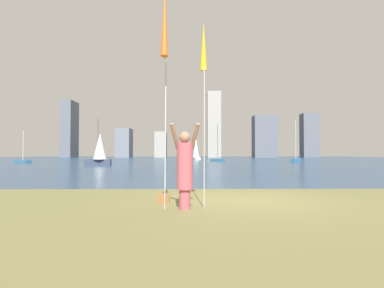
{
  "coord_description": "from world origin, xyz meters",
  "views": [
    {
      "loc": [
        -1.53,
        -8.69,
        1.22
      ],
      "look_at": [
        -1.3,
        6.82,
        1.65
      ],
      "focal_mm": 31.08,
      "sensor_mm": 36.0,
      "label": 1
    }
  ],
  "objects_px": {
    "person": "(185,167)",
    "bag": "(164,199)",
    "sailboat_1": "(218,160)",
    "sailboat_3": "(296,159)",
    "kite_flag_left": "(165,26)",
    "kite_flag_right": "(204,52)",
    "sailboat_7": "(23,161)",
    "sailboat_0": "(196,149)",
    "sailboat_6": "(100,149)"
  },
  "relations": [
    {
      "from": "kite_flag_right",
      "to": "sailboat_7",
      "type": "height_order",
      "value": "kite_flag_right"
    },
    {
      "from": "bag",
      "to": "sailboat_7",
      "type": "distance_m",
      "value": 39.5
    },
    {
      "from": "sailboat_1",
      "to": "sailboat_6",
      "type": "height_order",
      "value": "sailboat_1"
    },
    {
      "from": "person",
      "to": "kite_flag_left",
      "type": "relative_size",
      "value": 0.39
    },
    {
      "from": "sailboat_0",
      "to": "sailboat_1",
      "type": "bearing_deg",
      "value": -74.71
    },
    {
      "from": "sailboat_1",
      "to": "sailboat_6",
      "type": "xyz_separation_m",
      "value": [
        -13.48,
        -16.23,
        1.39
      ]
    },
    {
      "from": "person",
      "to": "bag",
      "type": "relative_size",
      "value": 6.53
    },
    {
      "from": "kite_flag_left",
      "to": "sailboat_7",
      "type": "height_order",
      "value": "kite_flag_left"
    },
    {
      "from": "sailboat_3",
      "to": "sailboat_6",
      "type": "distance_m",
      "value": 25.91
    },
    {
      "from": "bag",
      "to": "person",
      "type": "bearing_deg",
      "value": -57.13
    },
    {
      "from": "person",
      "to": "sailboat_3",
      "type": "height_order",
      "value": "sailboat_3"
    },
    {
      "from": "sailboat_0",
      "to": "sailboat_1",
      "type": "distance_m",
      "value": 11.37
    },
    {
      "from": "bag",
      "to": "sailboat_0",
      "type": "bearing_deg",
      "value": 87.63
    },
    {
      "from": "kite_flag_right",
      "to": "sailboat_1",
      "type": "bearing_deg",
      "value": 84.36
    },
    {
      "from": "person",
      "to": "sailboat_3",
      "type": "distance_m",
      "value": 40.07
    },
    {
      "from": "sailboat_7",
      "to": "bag",
      "type": "bearing_deg",
      "value": -59.4
    },
    {
      "from": "sailboat_1",
      "to": "sailboat_7",
      "type": "bearing_deg",
      "value": -162.46
    },
    {
      "from": "sailboat_0",
      "to": "bag",
      "type": "bearing_deg",
      "value": -92.37
    },
    {
      "from": "kite_flag_left",
      "to": "sailboat_6",
      "type": "distance_m",
      "value": 28.18
    },
    {
      "from": "person",
      "to": "bag",
      "type": "xyz_separation_m",
      "value": [
        -0.52,
        0.8,
        -0.81
      ]
    },
    {
      "from": "kite_flag_left",
      "to": "sailboat_3",
      "type": "height_order",
      "value": "sailboat_3"
    },
    {
      "from": "sailboat_1",
      "to": "kite_flag_right",
      "type": "bearing_deg",
      "value": -95.64
    },
    {
      "from": "sailboat_3",
      "to": "person",
      "type": "bearing_deg",
      "value": -111.53
    },
    {
      "from": "person",
      "to": "sailboat_0",
      "type": "height_order",
      "value": "sailboat_0"
    },
    {
      "from": "kite_flag_left",
      "to": "sailboat_1",
      "type": "relative_size",
      "value": 0.85
    },
    {
      "from": "person",
      "to": "kite_flag_right",
      "type": "height_order",
      "value": "kite_flag_right"
    },
    {
      "from": "kite_flag_left",
      "to": "sailboat_3",
      "type": "relative_size",
      "value": 0.84
    },
    {
      "from": "bag",
      "to": "sailboat_3",
      "type": "height_order",
      "value": "sailboat_3"
    },
    {
      "from": "person",
      "to": "sailboat_7",
      "type": "height_order",
      "value": "sailboat_7"
    },
    {
      "from": "sailboat_6",
      "to": "sailboat_3",
      "type": "bearing_deg",
      "value": 24.48
    },
    {
      "from": "sailboat_3",
      "to": "sailboat_6",
      "type": "xyz_separation_m",
      "value": [
        -23.56,
        -10.73,
        1.27
      ]
    },
    {
      "from": "person",
      "to": "kite_flag_right",
      "type": "relative_size",
      "value": 0.45
    },
    {
      "from": "kite_flag_left",
      "to": "bag",
      "type": "height_order",
      "value": "kite_flag_left"
    },
    {
      "from": "sailboat_0",
      "to": "sailboat_7",
      "type": "bearing_deg",
      "value": -139.82
    },
    {
      "from": "person",
      "to": "sailboat_7",
      "type": "distance_m",
      "value": 40.46
    },
    {
      "from": "sailboat_0",
      "to": "sailboat_7",
      "type": "height_order",
      "value": "sailboat_0"
    },
    {
      "from": "bag",
      "to": "kite_flag_right",
      "type": "bearing_deg",
      "value": -28.93
    },
    {
      "from": "sailboat_1",
      "to": "sailboat_3",
      "type": "xyz_separation_m",
      "value": [
        10.07,
        -5.51,
        0.12
      ]
    },
    {
      "from": "bag",
      "to": "sailboat_6",
      "type": "bearing_deg",
      "value": 107.94
    },
    {
      "from": "person",
      "to": "sailboat_6",
      "type": "distance_m",
      "value": 27.99
    },
    {
      "from": "sailboat_6",
      "to": "sailboat_0",
      "type": "bearing_deg",
      "value": 68.77
    },
    {
      "from": "kite_flag_left",
      "to": "sailboat_1",
      "type": "bearing_deg",
      "value": 83.3
    },
    {
      "from": "sailboat_0",
      "to": "sailboat_1",
      "type": "height_order",
      "value": "sailboat_1"
    },
    {
      "from": "kite_flag_right",
      "to": "sailboat_6",
      "type": "distance_m",
      "value": 27.92
    },
    {
      "from": "bag",
      "to": "sailboat_0",
      "type": "distance_m",
      "value": 52.9
    },
    {
      "from": "sailboat_1",
      "to": "sailboat_3",
      "type": "bearing_deg",
      "value": -28.67
    },
    {
      "from": "sailboat_0",
      "to": "person",
      "type": "bearing_deg",
      "value": -91.78
    },
    {
      "from": "kite_flag_left",
      "to": "sailboat_0",
      "type": "distance_m",
      "value": 53.95
    },
    {
      "from": "kite_flag_left",
      "to": "kite_flag_right",
      "type": "height_order",
      "value": "kite_flag_left"
    },
    {
      "from": "person",
      "to": "kite_flag_right",
      "type": "distance_m",
      "value": 2.66
    }
  ]
}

